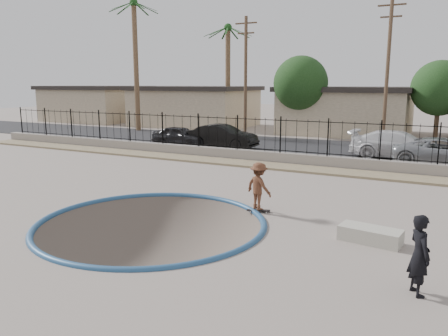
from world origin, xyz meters
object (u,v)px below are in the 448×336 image
concrete_ledge (370,235)px  skateboard (258,210)px  car_d (446,152)px  car_c (399,145)px  car_a (180,136)px  videographer (419,255)px  car_b (223,136)px  skater (259,189)px

concrete_ledge → skateboard: bearing=162.3°
skateboard → car_d: 13.03m
car_c → concrete_ledge: bearing=-175.8°
car_a → videographer: bearing=-136.9°
car_b → skater: bearing=-147.7°
car_b → car_c: size_ratio=0.86×
concrete_ledge → car_b: bearing=130.4°
videographer → car_b: 20.50m
skater → skateboard: size_ratio=1.97×
concrete_ledge → videographer: bearing=-63.3°
videographer → car_b: (-12.76, 16.05, -0.04)m
videographer → car_c: 16.95m
car_d → skater: bearing=155.2°
car_c → skateboard: bearing=168.2°
car_b → car_c: bearing=-85.8°
concrete_ledge → car_b: car_b is taller
skateboard → car_d: car_d is taller
skateboard → car_d: (5.35, 11.86, 0.69)m
skater → car_b: size_ratio=0.34×
concrete_ledge → car_d: bearing=83.0°
skateboard → car_c: 13.37m
videographer → car_d: bearing=-31.8°
car_b → car_c: (10.71, 0.77, 0.02)m
videographer → car_a: (-15.75, 15.62, -0.14)m
skater → car_a: bearing=-24.9°
concrete_ledge → car_c: size_ratio=0.30×
car_b → videographer: bearing=-141.4°
car_d → car_c: bearing=63.4°
skater → videographer: videographer is taller
car_b → skateboard: bearing=-147.7°
skater → car_a: size_ratio=0.40×
car_c → car_d: car_c is taller
car_c → car_d: bearing=-114.8°
skateboard → car_a: size_ratio=0.20×
skater → car_b: skater is taller
car_b → car_c: 10.73m
skateboard → car_b: 14.46m
concrete_ledge → car_d: (1.60, 13.06, 0.54)m
car_a → car_b: 3.03m
videographer → concrete_ledge: videographer is taller
skateboard → car_c: (3.02, 13.00, 0.76)m
concrete_ledge → car_c: 14.23m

